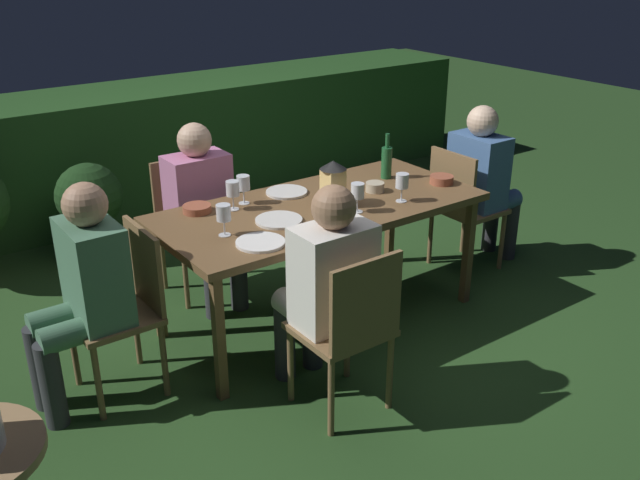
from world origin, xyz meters
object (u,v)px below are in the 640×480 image
(green_bottle_on_table, at_px, (387,162))
(bowl_olives, at_px, (375,187))
(person_in_cream, at_px, (325,282))
(plate_c, at_px, (287,192))
(wine_glass_c, at_px, (243,184))
(person_in_green, at_px, (83,287))
(person_in_pink, at_px, (204,206))
(dining_table, at_px, (320,213))
(chair_head_far, at_px, (462,204))
(wine_glass_a, at_px, (358,192))
(chair_head_near, at_px, (126,303))
(wine_glass_e, at_px, (233,190))
(plate_b, at_px, (260,242))
(plate_a, at_px, (279,220))
(chair_side_left_a, at_px, (350,326))
(bowl_salad, at_px, (197,208))
(wine_glass_b, at_px, (224,214))
(potted_plant_corner, at_px, (90,205))
(wine_glass_d, at_px, (402,182))
(chair_side_right_a, at_px, (191,219))
(person_in_blue, at_px, (484,178))
(lantern_centerpiece, at_px, (333,180))
(bowl_bread, at_px, (442,179))

(green_bottle_on_table, bearing_deg, bowl_olives, -145.17)
(person_in_cream, bearing_deg, plate_c, 67.44)
(person_in_cream, bearing_deg, wine_glass_c, 84.89)
(person_in_green, bearing_deg, person_in_pink, 33.32)
(dining_table, relative_size, chair_head_far, 2.19)
(person_in_green, height_order, wine_glass_c, person_in_green)
(wine_glass_a, bearing_deg, person_in_green, 171.61)
(wine_glass_c, bearing_deg, person_in_cream, -95.11)
(green_bottle_on_table, relative_size, wine_glass_c, 1.72)
(chair_head_near, bearing_deg, wine_glass_e, 16.24)
(dining_table, height_order, bowl_olives, bowl_olives)
(dining_table, height_order, plate_b, plate_b)
(bowl_olives, bearing_deg, green_bottle_on_table, 34.83)
(person_in_cream, distance_m, plate_c, 0.99)
(wine_glass_a, bearing_deg, plate_a, 162.17)
(person_in_cream, distance_m, bowl_olives, 1.05)
(chair_side_left_a, bearing_deg, plate_a, 82.87)
(chair_head_near, relative_size, plate_a, 3.38)
(bowl_olives, bearing_deg, bowl_salad, 162.88)
(wine_glass_b, relative_size, potted_plant_corner, 0.24)
(person_in_pink, relative_size, wine_glass_d, 6.80)
(dining_table, relative_size, plate_a, 7.41)
(chair_head_far, height_order, chair_side_right_a, same)
(wine_glass_c, xyz_separation_m, bowl_salad, (-0.28, 0.03, -0.10))
(wine_glass_b, bearing_deg, chair_side_left_a, -72.51)
(chair_side_right_a, relative_size, person_in_pink, 0.76)
(person_in_blue, distance_m, person_in_pink, 1.93)
(lantern_centerpiece, xyz_separation_m, wine_glass_c, (-0.40, 0.32, -0.03))
(person_in_blue, relative_size, wine_glass_b, 6.80)
(person_in_blue, distance_m, wine_glass_e, 1.87)
(dining_table, relative_size, wine_glass_b, 11.28)
(chair_side_left_a, bearing_deg, person_in_blue, 24.49)
(plate_a, bearing_deg, wine_glass_b, 179.44)
(person_in_green, distance_m, wine_glass_c, 1.11)
(wine_glass_a, height_order, potted_plant_corner, wine_glass_a)
(chair_head_near, height_order, bowl_olives, chair_head_near)
(lantern_centerpiece, distance_m, plate_b, 0.69)
(wine_glass_a, height_order, plate_c, wine_glass_a)
(lantern_centerpiece, relative_size, wine_glass_c, 1.57)
(green_bottle_on_table, distance_m, potted_plant_corner, 2.14)
(bowl_bread, bearing_deg, person_in_blue, 14.44)
(wine_glass_d, height_order, plate_b, wine_glass_d)
(chair_head_far, bearing_deg, chair_side_left_a, -152.97)
(chair_head_near, distance_m, wine_glass_d, 1.68)
(person_in_green, xyz_separation_m, green_bottle_on_table, (2.02, 0.14, 0.22))
(person_in_cream, xyz_separation_m, wine_glass_a, (0.53, 0.42, 0.23))
(person_in_blue, xyz_separation_m, plate_a, (-1.73, -0.08, 0.12))
(chair_side_left_a, distance_m, bowl_bread, 1.47)
(person_in_pink, relative_size, bowl_salad, 7.21)
(chair_head_far, bearing_deg, wine_glass_b, -177.61)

